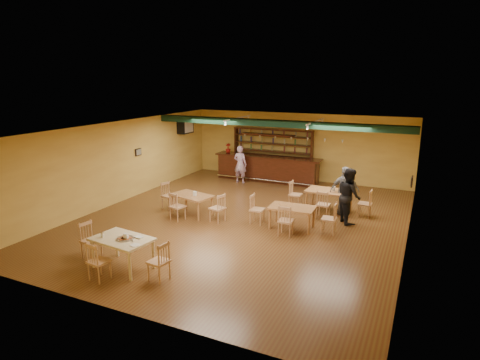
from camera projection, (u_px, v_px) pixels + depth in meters
The scene contains 22 objects.
floor at pixel (243, 219), 13.42m from camera, with size 12.00×12.00×0.00m, color #5C321A.
ceiling_beam at pixel (274, 123), 15.18m from camera, with size 10.00×0.30×0.25m, color black.
track_rail_left at pixel (238, 118), 16.42m from camera, with size 0.05×2.50×0.05m, color silver.
track_rail_right at pixel (315, 122), 15.12m from camera, with size 0.05×2.50×0.05m, color silver.
ac_unit at pixel (185, 127), 18.49m from camera, with size 0.34×0.70×0.48m, color silver.
picture_left at pixel (138, 152), 15.90m from camera, with size 0.04×0.34×0.28m, color black.
picture_right at pixel (412, 181), 11.42m from camera, with size 0.04×0.34×0.28m, color black.
bar_counter at pixel (267, 168), 18.28m from camera, with size 4.83×0.85×1.13m, color black.
back_bar_hutch at pixel (272, 153), 18.69m from camera, with size 3.74×0.40×2.28m, color black.
poinsettia at pixel (228, 148), 18.88m from camera, with size 0.24×0.24×0.43m, color #9B150E.
dining_table_b at pixel (329, 201), 14.07m from camera, with size 1.53×0.92×0.76m, color olive.
dining_table_c at pixel (192, 205), 13.79m from camera, with size 1.39×0.83×0.70m, color olive.
dining_table_d at pixel (292, 217), 12.56m from camera, with size 1.37×0.82×0.69m, color olive.
near_table at pixel (123, 253), 9.91m from camera, with size 1.44×0.92×0.77m, color beige.
pizza_tray at pixel (125, 239), 9.77m from camera, with size 0.40×0.40×0.01m, color silver.
parmesan_shaker at pixel (102, 235), 9.85m from camera, with size 0.07×0.07×0.11m, color #EAE5C6.
napkin_stack at pixel (139, 237), 9.84m from camera, with size 0.20×0.15×0.03m, color white.
pizza_server at pixel (132, 239), 9.75m from camera, with size 0.32×0.09×0.00m, color silver.
side_plate at pixel (135, 245), 9.40m from camera, with size 0.22×0.22×0.01m, color white.
patron_bar at pixel (240, 164), 17.88m from camera, with size 0.60×0.40×1.66m, color purple.
patron_right_a at pixel (349, 196), 12.92m from camera, with size 0.87×0.67×1.78m, color black.
patron_right_b at pixel (345, 191), 13.71m from camera, with size 0.97×0.40×1.65m, color slate.
Camera 1 is at (5.23, -11.57, 4.54)m, focal length 30.48 mm.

